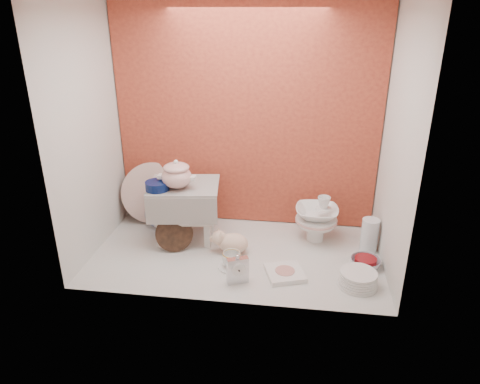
# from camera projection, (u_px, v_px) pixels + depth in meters

# --- Properties ---
(ground) EXTENTS (1.80, 1.80, 0.00)m
(ground) POSITION_uv_depth(u_px,v_px,m) (236.00, 254.00, 2.80)
(ground) COLOR silver
(ground) RESTS_ON ground
(niche_shell) EXTENTS (1.86, 1.03, 1.53)m
(niche_shell) POSITION_uv_depth(u_px,v_px,m) (240.00, 102.00, 2.60)
(niche_shell) COLOR #C04E30
(niche_shell) RESTS_ON ground
(step_stool) EXTENTS (0.49, 0.44, 0.39)m
(step_stool) POSITION_uv_depth(u_px,v_px,m) (185.00, 211.00, 2.92)
(step_stool) COLOR silver
(step_stool) RESTS_ON ground
(soup_tureen) EXTENTS (0.28, 0.28, 0.19)m
(soup_tureen) POSITION_uv_depth(u_px,v_px,m) (177.00, 174.00, 2.75)
(soup_tureen) COLOR white
(soup_tureen) RESTS_ON step_stool
(cobalt_bowl) EXTENTS (0.16, 0.16, 0.05)m
(cobalt_bowl) POSITION_uv_depth(u_px,v_px,m) (157.00, 186.00, 2.75)
(cobalt_bowl) COLOR #091645
(cobalt_bowl) RESTS_ON step_stool
(floral_platter) EXTENTS (0.46, 0.30, 0.43)m
(floral_platter) POSITION_uv_depth(u_px,v_px,m) (152.00, 193.00, 3.17)
(floral_platter) COLOR white
(floral_platter) RESTS_ON ground
(blue_white_vase) EXTENTS (0.27, 0.27, 0.24)m
(blue_white_vase) POSITION_uv_depth(u_px,v_px,m) (161.00, 210.00, 3.12)
(blue_white_vase) COLOR white
(blue_white_vase) RESTS_ON ground
(lacquer_tray) EXTENTS (0.25, 0.15, 0.23)m
(lacquer_tray) POSITION_uv_depth(u_px,v_px,m) (174.00, 234.00, 2.80)
(lacquer_tray) COLOR black
(lacquer_tray) RESTS_ON ground
(mantel_clock) EXTENTS (0.13, 0.09, 0.18)m
(mantel_clock) POSITION_uv_depth(u_px,v_px,m) (238.00, 269.00, 2.47)
(mantel_clock) COLOR silver
(mantel_clock) RESTS_ON ground
(plush_pig) EXTENTS (0.29, 0.25, 0.15)m
(plush_pig) POSITION_uv_depth(u_px,v_px,m) (233.00, 243.00, 2.78)
(plush_pig) COLOR beige
(plush_pig) RESTS_ON ground
(teacup_saucer) EXTENTS (0.21, 0.21, 0.01)m
(teacup_saucer) POSITION_uv_depth(u_px,v_px,m) (232.00, 267.00, 2.65)
(teacup_saucer) COLOR white
(teacup_saucer) RESTS_ON ground
(gold_rim_teacup) EXTENTS (0.13, 0.13, 0.09)m
(gold_rim_teacup) POSITION_uv_depth(u_px,v_px,m) (232.00, 259.00, 2.63)
(gold_rim_teacup) COLOR white
(gold_rim_teacup) RESTS_ON teacup_saucer
(lattice_dish) EXTENTS (0.26, 0.26, 0.03)m
(lattice_dish) POSITION_uv_depth(u_px,v_px,m) (285.00, 273.00, 2.57)
(lattice_dish) COLOR white
(lattice_dish) RESTS_ON ground
(dinner_plate_stack) EXTENTS (0.27, 0.27, 0.09)m
(dinner_plate_stack) POSITION_uv_depth(u_px,v_px,m) (358.00, 279.00, 2.46)
(dinner_plate_stack) COLOR white
(dinner_plate_stack) RESTS_ON ground
(crystal_bowl) EXTENTS (0.20, 0.20, 0.06)m
(crystal_bowl) POSITION_uv_depth(u_px,v_px,m) (365.00, 263.00, 2.65)
(crystal_bowl) COLOR silver
(crystal_bowl) RESTS_ON ground
(clear_glass_vase) EXTENTS (0.11, 0.11, 0.22)m
(clear_glass_vase) POSITION_uv_depth(u_px,v_px,m) (369.00, 235.00, 2.80)
(clear_glass_vase) COLOR silver
(clear_glass_vase) RESTS_ON ground
(porcelain_tower) EXTENTS (0.37, 0.37, 0.32)m
(porcelain_tower) POSITION_uv_depth(u_px,v_px,m) (316.00, 218.00, 2.91)
(porcelain_tower) COLOR white
(porcelain_tower) RESTS_ON ground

